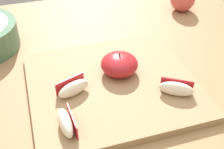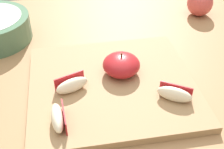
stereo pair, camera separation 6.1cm
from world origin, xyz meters
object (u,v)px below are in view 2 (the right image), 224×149
at_px(apple_wedge_near_knife, 175,94).
at_px(whole_apple_pink_lady, 200,3).
at_px(cutting_board, 112,85).
at_px(apple_half_skin_up, 121,65).
at_px(apple_wedge_middle, 58,118).
at_px(apple_wedge_back, 72,83).

height_order(apple_wedge_near_knife, whole_apple_pink_lady, whole_apple_pink_lady).
bearing_deg(apple_wedge_near_knife, cutting_board, 145.98).
bearing_deg(apple_wedge_near_knife, whole_apple_pink_lady, 60.73).
distance_m(apple_half_skin_up, apple_wedge_middle, 0.19).
bearing_deg(apple_wedge_back, apple_half_skin_up, 18.27).
height_order(apple_wedge_middle, whole_apple_pink_lady, whole_apple_pink_lady).
relative_size(apple_half_skin_up, apple_wedge_middle, 1.15).
xyz_separation_m(apple_wedge_middle, apple_wedge_near_knife, (0.22, 0.02, 0.00)).
bearing_deg(apple_wedge_back, whole_apple_pink_lady, 36.96).
height_order(cutting_board, apple_wedge_middle, apple_wedge_middle).
distance_m(cutting_board, apple_half_skin_up, 0.05).
bearing_deg(cutting_board, apple_wedge_near_knife, -34.02).
bearing_deg(apple_half_skin_up, apple_wedge_near_knife, -50.21).
bearing_deg(whole_apple_pink_lady, apple_wedge_back, -143.04).
relative_size(apple_wedge_middle, apple_wedge_back, 0.97).
xyz_separation_m(cutting_board, whole_apple_pink_lady, (0.31, 0.29, 0.03)).
relative_size(cutting_board, apple_wedge_back, 4.79).
bearing_deg(apple_wedge_back, apple_wedge_near_knife, -18.77).
relative_size(apple_wedge_middle, apple_wedge_near_knife, 1.00).
height_order(cutting_board, apple_wedge_near_knife, apple_wedge_near_knife).
height_order(apple_half_skin_up, apple_wedge_near_knife, apple_half_skin_up).
relative_size(apple_half_skin_up, whole_apple_pink_lady, 0.96).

